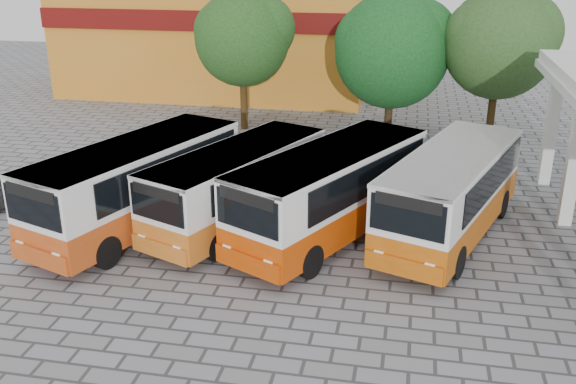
% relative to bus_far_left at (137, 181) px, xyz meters
% --- Properties ---
extents(ground, '(90.00, 90.00, 0.00)m').
position_rel_bus_far_left_xyz_m(ground, '(7.04, -2.79, -1.80)').
color(ground, slate).
rests_on(ground, ground).
extents(shophouse_block, '(20.40, 10.40, 8.30)m').
position_rel_bus_far_left_xyz_m(shophouse_block, '(-3.96, 23.19, 2.36)').
color(shophouse_block, '#BD701B').
rests_on(shophouse_block, ground).
extents(bus_far_left, '(5.35, 9.21, 3.11)m').
position_rel_bus_far_left_xyz_m(bus_far_left, '(0.00, 0.00, 0.00)').
color(bus_far_left, '#B2400F').
rests_on(bus_far_left, ground).
extents(bus_centre_left, '(5.24, 8.51, 2.86)m').
position_rel_bus_far_left_xyz_m(bus_centre_left, '(3.37, 0.90, -0.14)').
color(bus_centre_left, '#C06118').
rests_on(bus_centre_left, ground).
extents(bus_centre_right, '(6.19, 9.23, 3.09)m').
position_rel_bus_far_left_xyz_m(bus_centre_right, '(6.71, 0.60, -0.01)').
color(bus_centre_right, '#B73600').
rests_on(bus_centre_right, ground).
extents(bus_far_right, '(5.25, 8.97, 3.03)m').
position_rel_bus_far_left_xyz_m(bus_far_right, '(10.71, 1.38, -0.05)').
color(bus_far_right, '#B24D06').
rests_on(bus_far_right, ground).
extents(tree_left, '(5.25, 5.00, 7.37)m').
position_rel_bus_far_left_xyz_m(tree_left, '(0.27, 13.67, 3.22)').
color(tree_left, '#452F13').
rests_on(tree_left, ground).
extents(tree_middle, '(6.10, 5.81, 7.38)m').
position_rel_bus_far_left_xyz_m(tree_middle, '(8.10, 13.55, 2.87)').
color(tree_middle, '#352413').
rests_on(tree_middle, ground).
extents(tree_right, '(5.54, 5.28, 7.68)m').
position_rel_bus_far_left_xyz_m(tree_right, '(13.15, 12.96, 3.41)').
color(tree_right, '#423014').
rests_on(tree_right, ground).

